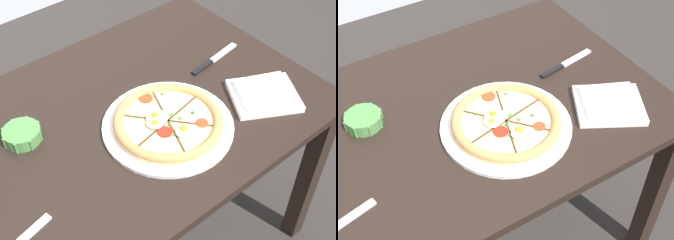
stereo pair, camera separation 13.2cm
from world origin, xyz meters
TOP-DOWN VIEW (x-y plane):
  - dining_table at (0.00, 0.00)m, footprint 1.19×0.81m
  - pizza at (0.07, -0.12)m, footprint 0.38×0.38m
  - ramekin_bowl at (-0.27, 0.10)m, footprint 0.11×0.11m
  - napkin_folded at (0.38, -0.21)m, footprint 0.26×0.24m
  - knife_main at (0.39, 0.02)m, footprint 0.22×0.05m

SIDE VIEW (x-z plane):
  - dining_table at x=0.00m, z-range 0.26..0.99m
  - knife_main at x=0.39m, z-range 0.73..0.74m
  - napkin_folded at x=0.38m, z-range 0.73..0.77m
  - pizza at x=0.07m, z-range 0.73..0.78m
  - ramekin_bowl at x=-0.27m, z-range 0.73..0.77m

